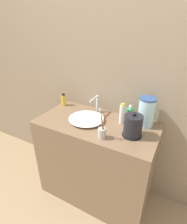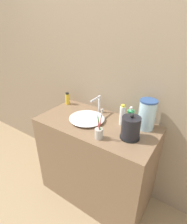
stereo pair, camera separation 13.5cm
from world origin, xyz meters
The scene contains 11 objects.
ground_plane centered at (0.00, 0.00, 0.00)m, with size 12.00×12.00×0.00m, color #997F5B.
wall_back centered at (0.00, 0.57, 1.30)m, with size 6.00×0.04×2.60m.
vanity_counter centered at (0.00, 0.27, 0.44)m, with size 1.07×0.55×0.87m.
sink_basin centered at (-0.10, 0.27, 0.89)m, with size 0.33×0.31×0.04m.
faucet centered at (-0.09, 0.45, 0.97)m, with size 0.06×0.15×0.17m.
electric_kettle centered at (0.33, 0.23, 0.95)m, with size 0.15×0.15×0.20m.
toothbrush_cup centered at (0.14, 0.09, 0.92)m, with size 0.06×0.06×0.21m.
lotion_bottle centered at (0.24, 0.44, 0.93)m, with size 0.06×0.06×0.16m.
shampoo_bottle centered at (-0.48, 0.44, 0.93)m, with size 0.05×0.05×0.13m.
mouthwash_bottle centered at (0.19, 0.38, 0.96)m, with size 0.05×0.05×0.18m.
water_pitcher centered at (0.38, 0.44, 1.00)m, with size 0.14×0.14×0.25m.
Camera 1 is at (0.61, -0.91, 1.66)m, focal length 28.00 mm.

